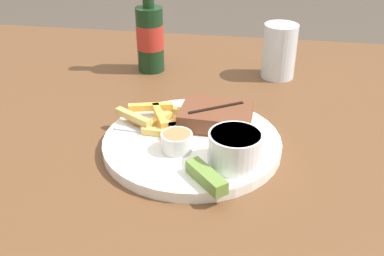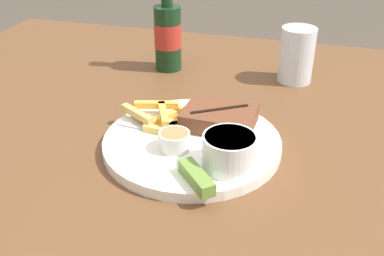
{
  "view_description": "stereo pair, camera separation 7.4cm",
  "coord_description": "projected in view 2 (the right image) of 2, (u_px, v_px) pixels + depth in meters",
  "views": [
    {
      "loc": [
        0.1,
        -0.63,
        1.15
      ],
      "look_at": [
        0.0,
        0.0,
        0.78
      ],
      "focal_mm": 42.0,
      "sensor_mm": 36.0,
      "label": 1
    },
    {
      "loc": [
        0.17,
        -0.62,
        1.15
      ],
      "look_at": [
        0.0,
        0.0,
        0.78
      ],
      "focal_mm": 42.0,
      "sensor_mm": 36.0,
      "label": 2
    }
  ],
  "objects": [
    {
      "name": "fork_utensil",
      "position": [
        150.0,
        129.0,
        0.77
      ],
      "size": [
        0.13,
        0.02,
        0.0
      ],
      "rotation": [
        0.0,
        0.0,
        6.2
      ],
      "color": "#B7B7BC",
      "rests_on": "dinner_plate"
    },
    {
      "name": "beer_bottle",
      "position": [
        168.0,
        34.0,
        1.02
      ],
      "size": [
        0.06,
        0.06,
        0.24
      ],
      "color": "#143319",
      "rests_on": "dining_table"
    },
    {
      "name": "dipping_sauce_cup",
      "position": [
        174.0,
        140.0,
        0.71
      ],
      "size": [
        0.05,
        0.05,
        0.03
      ],
      "color": "silver",
      "rests_on": "dinner_plate"
    },
    {
      "name": "drinking_glass",
      "position": [
        297.0,
        55.0,
        0.97
      ],
      "size": [
        0.07,
        0.07,
        0.12
      ],
      "color": "silver",
      "rests_on": "dining_table"
    },
    {
      "name": "coleslaw_cup",
      "position": [
        229.0,
        150.0,
        0.66
      ],
      "size": [
        0.08,
        0.08,
        0.05
      ],
      "color": "white",
      "rests_on": "dinner_plate"
    },
    {
      "name": "dining_table",
      "position": [
        192.0,
        180.0,
        0.79
      ],
      "size": [
        1.41,
        1.19,
        0.74
      ],
      "color": "brown",
      "rests_on": "ground_plane"
    },
    {
      "name": "dinner_plate",
      "position": [
        192.0,
        143.0,
        0.75
      ],
      "size": [
        0.3,
        0.3,
        0.02
      ],
      "color": "white",
      "rests_on": "dining_table"
    },
    {
      "name": "steak_portion",
      "position": [
        219.0,
        117.0,
        0.78
      ],
      "size": [
        0.13,
        0.1,
        0.03
      ],
      "color": "brown",
      "rests_on": "dinner_plate"
    },
    {
      "name": "fries_pile",
      "position": [
        162.0,
        118.0,
        0.79
      ],
      "size": [
        0.14,
        0.11,
        0.02
      ],
      "color": "#F3A247",
      "rests_on": "dinner_plate"
    },
    {
      "name": "pickle_spear",
      "position": [
        196.0,
        177.0,
        0.64
      ],
      "size": [
        0.07,
        0.07,
        0.02
      ],
      "color": "olive",
      "rests_on": "dinner_plate"
    }
  ]
}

